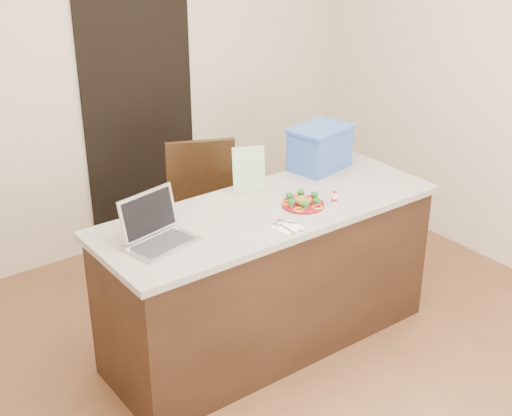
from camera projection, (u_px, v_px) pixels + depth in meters
ground at (293, 360)px, 4.29m from camera, size 4.00×4.00×0.00m
room_shell at (300, 99)px, 3.60m from camera, size 4.00×4.00×4.00m
doorway at (140, 116)px, 5.36m from camera, size 0.90×0.02×2.00m
island at (269, 277)px, 4.27m from camera, size 2.06×0.76×0.92m
plate at (303, 204)px, 4.10m from camera, size 0.25×0.25×0.02m
meatballs at (303, 201)px, 4.09m from camera, size 0.09×0.10×0.04m
broccoli at (303, 198)px, 4.08m from camera, size 0.21×0.19×0.04m
pepper_rings at (303, 203)px, 4.09m from camera, size 0.23×0.24×0.01m
napkin at (287, 227)px, 3.85m from camera, size 0.15×0.15×0.01m
fork at (283, 226)px, 3.84m from camera, size 0.04×0.17×0.00m
knife at (294, 226)px, 3.85m from camera, size 0.06×0.20×0.01m
yogurt_bottle at (335, 198)px, 4.12m from camera, size 0.04×0.04×0.08m
laptop at (155, 229)px, 3.68m from camera, size 0.40×0.35×0.25m
leaflet at (249, 169)px, 4.24m from camera, size 0.20×0.12×0.28m
blue_box at (320, 147)px, 4.57m from camera, size 0.43×0.35×0.28m
chair at (211, 209)px, 4.82m from camera, size 0.61×0.63×1.05m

